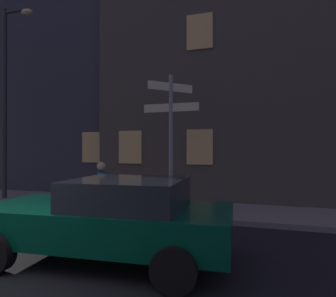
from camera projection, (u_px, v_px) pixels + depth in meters
name	position (u px, v px, depth m)	size (l,w,h in m)	color
sidewalk_kerb	(138.00, 206.00, 9.69)	(40.00, 2.76, 0.14)	gray
signpost	(171.00, 130.00, 8.57)	(1.66, 1.05, 3.94)	gray
street_lamp	(8.00, 89.00, 10.78)	(1.30, 0.28, 6.93)	#2D2D30
car_far_oncoming	(110.00, 217.00, 5.11)	(4.51, 2.28, 1.41)	#05472D
cyclist	(103.00, 197.00, 7.32)	(1.82, 0.35, 1.61)	black
building_left_block	(88.00, 36.00, 17.41)	(10.06, 9.87, 17.24)	#383842
building_right_block	(274.00, 32.00, 13.85)	(12.95, 9.53, 14.83)	#4C443D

